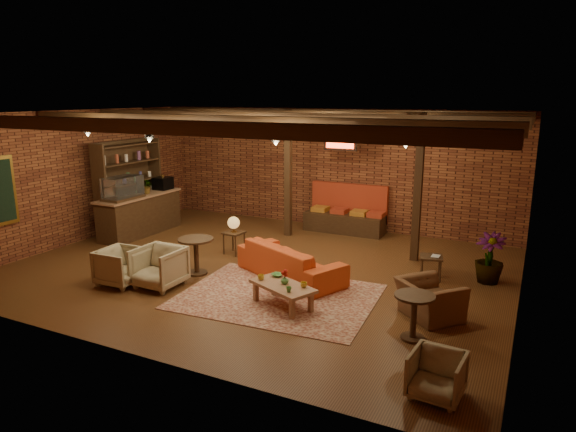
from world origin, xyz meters
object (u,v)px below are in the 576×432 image
at_px(plant_tall, 494,208).
at_px(side_table_book, 431,258).
at_px(round_table_left, 196,250).
at_px(sofa, 291,261).
at_px(side_table_lamp, 234,226).
at_px(armchair_right, 430,294).
at_px(round_table_right, 414,310).
at_px(armchair_a, 121,265).
at_px(armchair_far, 437,373).
at_px(armchair_b, 159,265).
at_px(coffee_table, 283,287).

bearing_deg(plant_tall, side_table_book, -162.72).
distance_m(round_table_left, plant_tall, 5.84).
relative_size(sofa, side_table_lamp, 2.73).
height_order(armchair_right, round_table_right, armchair_right).
relative_size(armchair_a, armchair_far, 1.24).
distance_m(round_table_right, armchair_far, 1.52).
bearing_deg(armchair_far, sofa, 143.80).
relative_size(side_table_lamp, armchair_a, 1.12).
relative_size(armchair_right, plant_tall, 0.32).
relative_size(round_table_right, plant_tall, 0.24).
height_order(armchair_a, armchair_right, armchair_right).
distance_m(sofa, armchair_far, 4.50).
bearing_deg(side_table_lamp, round_table_right, -27.46).
bearing_deg(side_table_book, sofa, -155.92).
bearing_deg(armchair_a, side_table_book, -63.35).
bearing_deg(plant_tall, armchair_b, -151.70).
relative_size(armchair_a, armchair_right, 0.82).
distance_m(sofa, side_table_lamp, 2.05).
xyz_separation_m(sofa, side_table_lamp, (-1.84, 0.84, 0.32)).
distance_m(coffee_table, plant_tall, 4.29).
xyz_separation_m(armchair_right, armchair_far, (0.53, -2.26, -0.10)).
xyz_separation_m(round_table_left, armchair_right, (4.66, -0.05, -0.09)).
height_order(side_table_lamp, armchair_far, side_table_lamp).
height_order(armchair_a, side_table_book, armchair_a).
bearing_deg(armchair_far, side_table_book, 106.92).
relative_size(coffee_table, round_table_left, 1.76).
bearing_deg(sofa, armchair_right, -169.40).
distance_m(round_table_left, armchair_b, 0.93).
xyz_separation_m(sofa, round_table_right, (2.79, -1.57, 0.12)).
bearing_deg(round_table_right, armchair_b, 179.71).
bearing_deg(armchair_b, round_table_left, 77.89).
distance_m(armchair_right, plant_tall, 2.50).
height_order(armchair_b, side_table_book, armchair_b).
height_order(round_table_left, armchair_a, armchair_a).
xyz_separation_m(armchair_right, plant_tall, (0.70, 2.15, 1.06)).
xyz_separation_m(round_table_left, round_table_right, (4.60, -0.93, -0.04)).
height_order(armchair_b, round_table_right, armchair_b).
relative_size(armchair_a, plant_tall, 0.26).
xyz_separation_m(armchair_a, armchair_b, (0.75, 0.22, 0.03)).
height_order(side_table_lamp, side_table_book, side_table_lamp).
xyz_separation_m(side_table_book, plant_tall, (1.03, 0.32, 1.03)).
bearing_deg(side_table_book, round_table_left, -157.72).
bearing_deg(armchair_right, round_table_right, 128.82).
bearing_deg(round_table_left, armchair_right, -0.63).
xyz_separation_m(coffee_table, round_table_right, (2.29, -0.22, 0.11)).
bearing_deg(side_table_book, armchair_b, -149.44).
bearing_deg(armchair_right, plant_tall, -65.37).
height_order(armchair_a, armchair_far, armchair_a).
bearing_deg(round_table_right, plant_tall, 75.85).
height_order(sofa, round_table_right, round_table_right).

